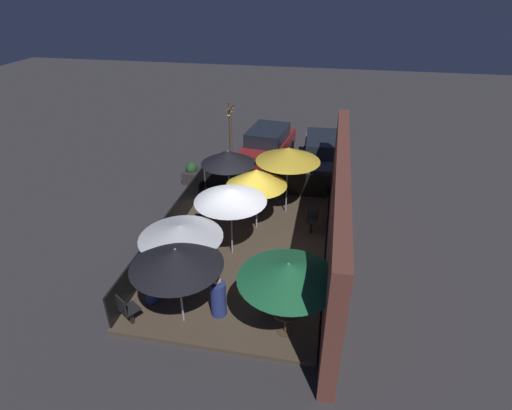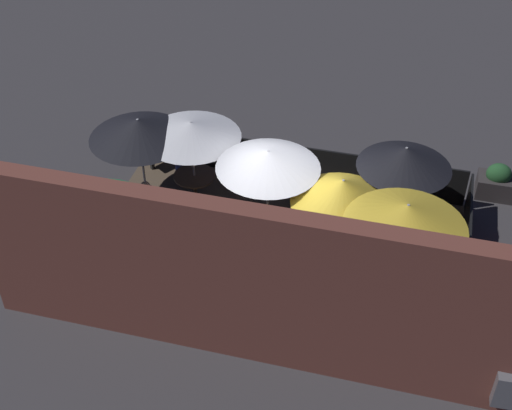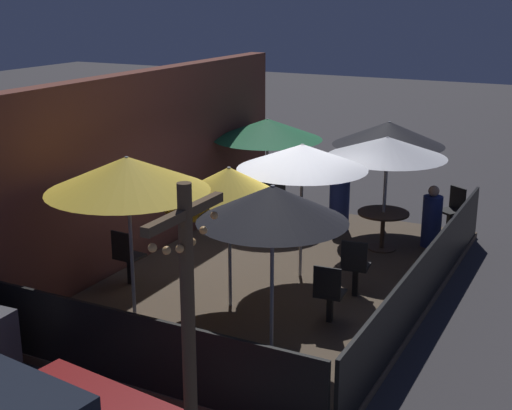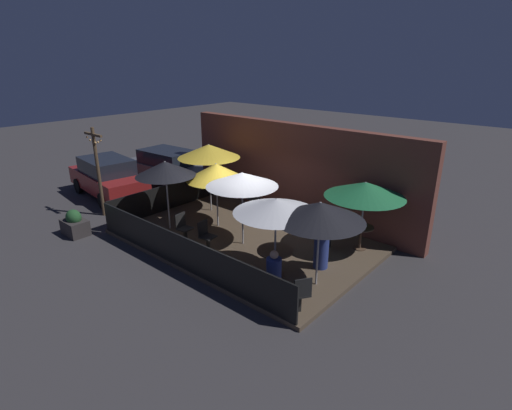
# 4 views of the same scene
# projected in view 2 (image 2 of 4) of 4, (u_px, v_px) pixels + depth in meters

# --- Properties ---
(ground_plane) EXTENTS (60.00, 60.00, 0.00)m
(ground_plane) POSITION_uv_depth(u_px,v_px,m) (275.00, 252.00, 15.18)
(ground_plane) COLOR #383538
(patio_deck) EXTENTS (7.83, 5.05, 0.12)m
(patio_deck) POSITION_uv_depth(u_px,v_px,m) (275.00, 250.00, 15.15)
(patio_deck) COLOR brown
(patio_deck) RESTS_ON ground_plane
(building_wall) EXTENTS (9.43, 0.36, 3.38)m
(building_wall) POSITION_uv_depth(u_px,v_px,m) (238.00, 285.00, 12.05)
(building_wall) COLOR brown
(building_wall) RESTS_ON ground_plane
(fence_front) EXTENTS (7.63, 0.05, 0.95)m
(fence_front) POSITION_uv_depth(u_px,v_px,m) (300.00, 164.00, 16.68)
(fence_front) COLOR black
(fence_front) RESTS_ON patio_deck
(fence_side_left) EXTENTS (0.05, 4.85, 0.95)m
(fence_side_left) POSITION_uv_depth(u_px,v_px,m) (466.00, 263.00, 14.04)
(fence_side_left) COLOR black
(fence_side_left) RESTS_ON patio_deck
(patio_umbrella_0) EXTENTS (2.29, 2.29, 2.06)m
(patio_umbrella_0) POSITION_uv_depth(u_px,v_px,m) (93.00, 206.00, 13.27)
(patio_umbrella_0) COLOR #B2B2B7
(patio_umbrella_0) RESTS_ON patio_deck
(patio_umbrella_1) EXTENTS (2.15, 2.15, 2.11)m
(patio_umbrella_1) POSITION_uv_depth(u_px,v_px,m) (191.00, 129.00, 15.18)
(patio_umbrella_1) COLOR #B2B2B7
(patio_umbrella_1) RESTS_ON patio_deck
(patio_umbrella_2) EXTENTS (2.22, 2.22, 2.47)m
(patio_umbrella_2) POSITION_uv_depth(u_px,v_px,m) (407.00, 215.00, 12.44)
(patio_umbrella_2) COLOR #B2B2B7
(patio_umbrella_2) RESTS_ON patio_deck
(patio_umbrella_3) EXTENTS (2.12, 2.12, 2.24)m
(patio_umbrella_3) POSITION_uv_depth(u_px,v_px,m) (268.00, 159.00, 14.11)
(patio_umbrella_3) COLOR #B2B2B7
(patio_umbrella_3) RESTS_ON patio_deck
(patio_umbrella_4) EXTENTS (1.98, 1.98, 2.16)m
(patio_umbrella_4) POSITION_uv_depth(u_px,v_px,m) (342.00, 192.00, 13.55)
(patio_umbrella_4) COLOR #B2B2B7
(patio_umbrella_4) RESTS_ON patio_deck
(patio_umbrella_5) EXTENTS (2.16, 2.16, 2.19)m
(patio_umbrella_5) POSITION_uv_depth(u_px,v_px,m) (138.00, 128.00, 15.14)
(patio_umbrella_5) COLOR #B2B2B7
(patio_umbrella_5) RESTS_ON patio_deck
(patio_umbrella_6) EXTENTS (1.92, 1.92, 2.28)m
(patio_umbrella_6) POSITION_uv_depth(u_px,v_px,m) (405.00, 158.00, 14.14)
(patio_umbrella_6) COLOR #B2B2B7
(patio_umbrella_6) RESTS_ON patio_deck
(dining_table_0) EXTENTS (0.72, 0.72, 0.70)m
(dining_table_0) POSITION_uv_depth(u_px,v_px,m) (103.00, 257.00, 14.08)
(dining_table_0) COLOR #4C3828
(dining_table_0) RESTS_ON patio_deck
(dining_table_1) EXTENTS (0.94, 0.94, 0.71)m
(dining_table_1) POSITION_uv_depth(u_px,v_px,m) (195.00, 180.00, 16.02)
(dining_table_1) COLOR #4C3828
(dining_table_1) RESTS_ON patio_deck
(patio_chair_0) EXTENTS (0.56, 0.56, 0.92)m
(patio_chair_0) POSITION_uv_depth(u_px,v_px,m) (150.00, 247.00, 14.36)
(patio_chair_0) COLOR black
(patio_chair_0) RESTS_ON patio_deck
(patio_chair_1) EXTENTS (0.43, 0.43, 0.90)m
(patio_chair_1) POSITION_uv_depth(u_px,v_px,m) (344.00, 200.00, 15.61)
(patio_chair_1) COLOR black
(patio_chair_1) RESTS_ON patio_deck
(patio_chair_2) EXTENTS (0.43, 0.43, 0.93)m
(patio_chair_2) POSITION_uv_depth(u_px,v_px,m) (324.00, 312.00, 12.99)
(patio_chair_2) COLOR black
(patio_chair_2) RESTS_ON patio_deck
(patio_chair_3) EXTENTS (0.45, 0.45, 0.95)m
(patio_chair_3) POSITION_uv_depth(u_px,v_px,m) (298.00, 190.00, 15.80)
(patio_chair_3) COLOR black
(patio_chair_3) RESTS_ON patio_deck
(patio_chair_4) EXTENTS (0.55, 0.55, 0.93)m
(patio_chair_4) POSITION_uv_depth(u_px,v_px,m) (149.00, 150.00, 17.07)
(patio_chair_4) COLOR black
(patio_chair_4) RESTS_ON patio_deck
(patron_0) EXTENTS (0.51, 0.51, 1.17)m
(patron_0) POSITION_uv_depth(u_px,v_px,m) (182.00, 160.00, 16.74)
(patron_0) COLOR navy
(patron_0) RESTS_ON patio_deck
(patron_1) EXTENTS (0.56, 0.56, 1.19)m
(patron_1) POSITION_uv_depth(u_px,v_px,m) (148.00, 207.00, 15.35)
(patron_1) COLOR navy
(patron_1) RESTS_ON patio_deck
(planter_box) EXTENTS (0.88, 0.62, 0.87)m
(planter_box) POSITION_uv_depth(u_px,v_px,m) (497.00, 182.00, 16.49)
(planter_box) COLOR #332D2D
(planter_box) RESTS_ON ground_plane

